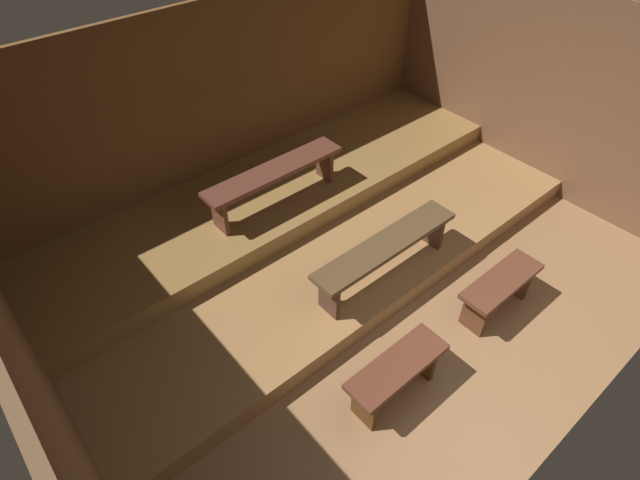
% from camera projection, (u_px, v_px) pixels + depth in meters
% --- Properties ---
extents(ground, '(6.80, 5.04, 0.08)m').
position_uv_depth(ground, '(353.00, 276.00, 5.65)').
color(ground, '#976C45').
extents(wall_back, '(6.80, 0.06, 2.42)m').
position_uv_depth(wall_back, '(233.00, 103.00, 6.01)').
color(wall_back, brown).
rests_on(wall_back, ground).
extents(wall_left, '(0.06, 5.04, 2.42)m').
position_uv_depth(wall_left, '(26.00, 363.00, 3.35)').
color(wall_left, brown).
rests_on(wall_left, ground).
extents(wall_right, '(0.06, 5.04, 2.42)m').
position_uv_depth(wall_right, '(536.00, 90.00, 6.25)').
color(wall_right, brown).
rests_on(wall_right, ground).
extents(platform_lower, '(6.00, 2.83, 0.22)m').
position_uv_depth(platform_lower, '(312.00, 234.00, 5.94)').
color(platform_lower, '#A17343').
rests_on(platform_lower, ground).
extents(platform_middle, '(6.00, 1.51, 0.22)m').
position_uv_depth(platform_middle, '(277.00, 192.00, 6.16)').
color(platform_middle, olive).
rests_on(platform_middle, platform_lower).
extents(bench_floor_left, '(0.97, 0.32, 0.46)m').
position_uv_depth(bench_floor_left, '(396.00, 372.00, 4.30)').
color(bench_floor_left, brown).
rests_on(bench_floor_left, ground).
extents(bench_floor_right, '(0.97, 0.32, 0.46)m').
position_uv_depth(bench_floor_right, '(500.00, 287.00, 5.01)').
color(bench_floor_right, brown).
rests_on(bench_floor_right, ground).
extents(bench_lower_center, '(1.74, 0.32, 0.46)m').
position_uv_depth(bench_lower_center, '(386.00, 249.00, 5.05)').
color(bench_lower_center, brown).
rests_on(bench_lower_center, platform_lower).
extents(bench_middle_center, '(1.70, 0.32, 0.46)m').
position_uv_depth(bench_middle_center, '(275.00, 175.00, 5.59)').
color(bench_middle_center, brown).
rests_on(bench_middle_center, platform_middle).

